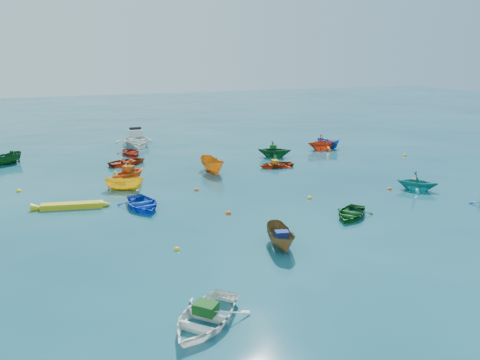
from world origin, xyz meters
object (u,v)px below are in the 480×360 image
object	(u,v)px
motorboat_white	(136,145)
kayak_yellow	(72,208)
dinghy_blue_sw	(142,208)
dinghy_white_near	(205,324)

from	to	relation	value
motorboat_white	kayak_yellow	bearing A→B (deg)	-107.88
dinghy_blue_sw	dinghy_white_near	bearing A→B (deg)	-98.86
dinghy_white_near	motorboat_white	distance (m)	32.18
dinghy_blue_sw	kayak_yellow	bearing A→B (deg)	151.23
dinghy_blue_sw	kayak_yellow	size ratio (longest dim) A/B	0.80
kayak_yellow	dinghy_white_near	bearing A→B (deg)	-154.40
dinghy_white_near	motorboat_white	xyz separation A→B (m)	(3.05, 32.04, 0.00)
dinghy_blue_sw	motorboat_white	size ratio (longest dim) A/B	0.65
dinghy_blue_sw	dinghy_white_near	xyz separation A→B (m)	(-0.22, -12.77, 0.00)
dinghy_blue_sw	dinghy_white_near	size ratio (longest dim) A/B	0.98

